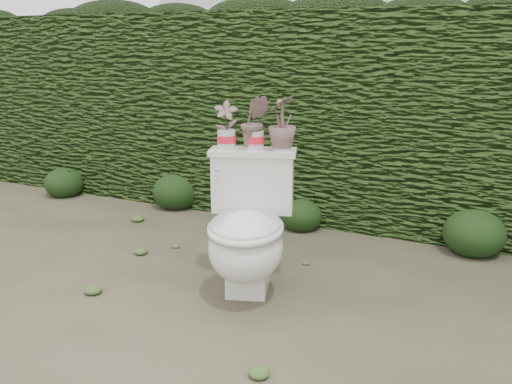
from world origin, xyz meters
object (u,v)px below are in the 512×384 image
at_px(toilet, 248,232).
at_px(potted_plant_left, 226,126).
at_px(potted_plant_right, 282,124).
at_px(potted_plant_center, 255,124).

height_order(toilet, potted_plant_left, potted_plant_left).
relative_size(toilet, potted_plant_left, 3.01).
xyz_separation_m(potted_plant_left, potted_plant_right, (0.31, 0.10, 0.02)).
distance_m(toilet, potted_plant_center, 0.62).
bearing_deg(potted_plant_left, potted_plant_center, -8.55).
bearing_deg(potted_plant_right, toilet, -18.02).
xyz_separation_m(toilet, potted_plant_right, (0.09, 0.28, 0.57)).
distance_m(toilet, potted_plant_left, 0.62).
relative_size(potted_plant_left, potted_plant_right, 0.88).
bearing_deg(potted_plant_center, toilet, -94.98).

